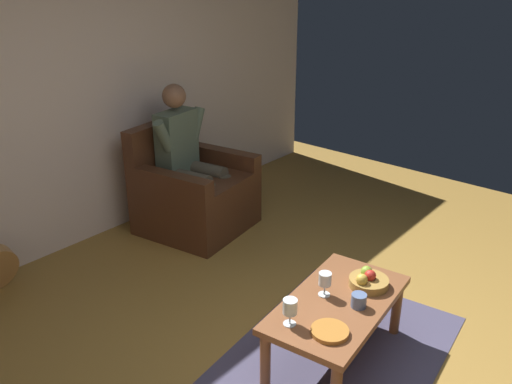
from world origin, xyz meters
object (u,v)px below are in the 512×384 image
(person_seated, at_px, (188,154))
(wine_glass_far, at_px, (325,280))
(armchair, at_px, (193,193))
(wine_glass_near, at_px, (290,308))
(fruit_bowl, at_px, (368,280))
(candle_jar, at_px, (359,301))
(coffee_table, at_px, (337,310))
(decorative_dish, at_px, (330,331))

(person_seated, relative_size, wine_glass_far, 8.59)
(armchair, height_order, wine_glass_far, armchair)
(wine_glass_near, xyz_separation_m, fruit_bowl, (-0.60, 0.13, -0.07))
(armchair, xyz_separation_m, candle_jar, (0.65, 2.03, 0.13))
(fruit_bowl, bearing_deg, wine_glass_far, -30.23)
(armchair, bearing_deg, fruit_bowl, 69.08)
(armchair, distance_m, wine_glass_near, 2.10)
(armchair, height_order, fruit_bowl, armchair)
(wine_glass_near, relative_size, fruit_bowl, 0.66)
(person_seated, relative_size, coffee_table, 1.24)
(person_seated, bearing_deg, fruit_bowl, 69.41)
(armchair, bearing_deg, candle_jar, 63.64)
(coffee_table, xyz_separation_m, fruit_bowl, (-0.25, 0.05, 0.10))
(armchair, height_order, decorative_dish, armchair)
(fruit_bowl, bearing_deg, person_seated, -101.92)
(armchair, xyz_separation_m, coffee_table, (0.67, 1.91, 0.02))
(person_seated, distance_m, decorative_dish, 2.28)
(armchair, bearing_deg, wine_glass_near, 52.08)
(person_seated, height_order, fruit_bowl, person_seated)
(wine_glass_far, distance_m, fruit_bowl, 0.29)
(wine_glass_far, bearing_deg, decorative_dish, 38.30)
(coffee_table, relative_size, fruit_bowl, 4.32)
(coffee_table, distance_m, candle_jar, 0.16)
(candle_jar, bearing_deg, wine_glass_near, -27.87)
(wine_glass_far, bearing_deg, coffee_table, 90.18)
(fruit_bowl, bearing_deg, armchair, -102.24)
(wine_glass_near, height_order, wine_glass_far, wine_glass_near)
(wine_glass_far, relative_size, decorative_dish, 0.73)
(fruit_bowl, bearing_deg, candle_jar, 16.56)
(fruit_bowl, bearing_deg, wine_glass_near, -12.61)
(coffee_table, distance_m, wine_glass_near, 0.39)
(decorative_dish, relative_size, candle_jar, 2.32)
(coffee_table, relative_size, wine_glass_near, 6.57)
(armchair, bearing_deg, person_seated, -90.00)
(person_seated, bearing_deg, wine_glass_far, 61.42)
(armchair, relative_size, fruit_bowl, 4.04)
(armchair, bearing_deg, coffee_table, 61.88)
(coffee_table, bearing_deg, person_seated, -109.01)
(person_seated, distance_m, wine_glass_far, 1.97)
(armchair, distance_m, decorative_dish, 2.25)
(person_seated, height_order, wine_glass_near, person_seated)
(decorative_dish, distance_m, candle_jar, 0.30)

